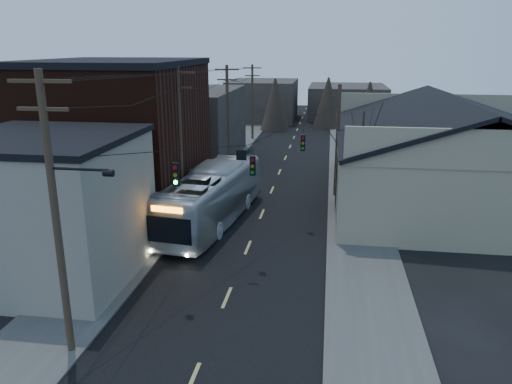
% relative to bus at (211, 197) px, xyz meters
% --- Properties ---
extents(road_surface, '(9.00, 110.00, 0.02)m').
position_rel_bus_xyz_m(road_surface, '(3.00, 12.33, -1.81)').
color(road_surface, black).
rests_on(road_surface, ground).
extents(sidewalk_left, '(4.00, 110.00, 0.12)m').
position_rel_bus_xyz_m(sidewalk_left, '(-3.50, 12.33, -1.76)').
color(sidewalk_left, '#474744').
rests_on(sidewalk_left, ground).
extents(sidewalk_right, '(4.00, 110.00, 0.12)m').
position_rel_bus_xyz_m(sidewalk_right, '(9.50, 12.33, -1.76)').
color(sidewalk_right, '#474744').
rests_on(sidewalk_right, ground).
extents(building_clapboard, '(8.00, 8.00, 7.00)m').
position_rel_bus_xyz_m(building_clapboard, '(-6.00, -8.67, 1.68)').
color(building_clapboard, gray).
rests_on(building_clapboard, ground).
extents(building_brick, '(10.00, 12.00, 10.00)m').
position_rel_bus_xyz_m(building_brick, '(-7.00, 2.33, 3.18)').
color(building_brick, black).
rests_on(building_brick, ground).
extents(building_left_far, '(9.00, 14.00, 7.00)m').
position_rel_bus_xyz_m(building_left_far, '(-6.50, 18.33, 1.68)').
color(building_left_far, '#2F2A26').
rests_on(building_left_far, ground).
extents(warehouse, '(16.16, 20.60, 7.73)m').
position_rel_bus_xyz_m(warehouse, '(16.00, 7.33, 0.88)').
color(warehouse, gray).
rests_on(warehouse, ground).
extents(building_far_left, '(10.00, 12.00, 6.00)m').
position_rel_bus_xyz_m(building_far_left, '(-3.00, 47.33, 1.18)').
color(building_far_left, '#2F2A26').
rests_on(building_far_left, ground).
extents(building_far_right, '(12.00, 14.00, 5.00)m').
position_rel_bus_xyz_m(building_far_right, '(10.00, 52.33, 0.68)').
color(building_far_right, '#2F2A26').
rests_on(building_far_right, ground).
extents(bare_tree, '(0.40, 0.40, 7.20)m').
position_rel_bus_xyz_m(bare_tree, '(9.50, 2.33, 1.78)').
color(bare_tree, black).
rests_on(bare_tree, ground).
extents(utility_lines, '(11.24, 45.28, 10.50)m').
position_rel_bus_xyz_m(utility_lines, '(-0.11, 6.47, 3.14)').
color(utility_lines, '#382B1E').
rests_on(utility_lines, ground).
extents(bus, '(4.66, 13.32, 3.63)m').
position_rel_bus_xyz_m(bus, '(0.00, 0.00, 0.00)').
color(bus, '#ADB4BA').
rests_on(bus, ground).
extents(parked_car, '(1.90, 4.14, 1.32)m').
position_rel_bus_xyz_m(parked_car, '(-0.06, 11.53, -1.16)').
color(parked_car, '#B4B6BD').
rests_on(parked_car, ground).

